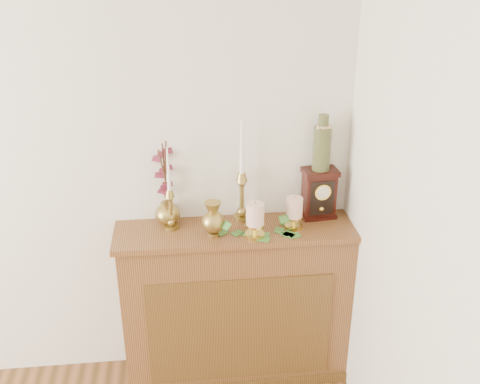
{
  "coord_description": "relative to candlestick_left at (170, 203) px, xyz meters",
  "views": [
    {
      "loc": [
        1.14,
        -0.39,
        2.3
      ],
      "look_at": [
        1.41,
        2.05,
        1.15
      ],
      "focal_mm": 42.0,
      "sensor_mm": 36.0,
      "label": 1
    }
  ],
  "objects": [
    {
      "name": "candlestick_left",
      "position": [
        0.0,
        0.0,
        0.0
      ],
      "size": [
        0.07,
        0.07,
        0.44
      ],
      "rotation": [
        0.0,
        0.0,
        0.33
      ],
      "color": "#A99143",
      "rests_on": "console_shelf"
    },
    {
      "name": "ceramic_vase",
      "position": [
        0.77,
        0.06,
        0.25
      ],
      "size": [
        0.09,
        0.09,
        0.29
      ],
      "rotation": [
        0.0,
        0.0,
        0.09
      ],
      "color": "#183122",
      "rests_on": "mantel_clock"
    },
    {
      "name": "ivy_garland",
      "position": [
        0.35,
        -0.1,
        -0.13
      ],
      "size": [
        0.42,
        0.23,
        0.09
      ],
      "rotation": [
        0.0,
        0.0,
        -0.26
      ],
      "color": "#3C752C",
      "rests_on": "console_shelf"
    },
    {
      "name": "ginger_jar",
      "position": [
        -0.02,
        0.08,
        0.07
      ],
      "size": [
        0.19,
        0.2,
        0.47
      ],
      "rotation": [
        0.0,
        0.0,
        -0.21
      ],
      "color": "#A99143",
      "rests_on": "console_shelf"
    },
    {
      "name": "mantel_clock",
      "position": [
        0.77,
        0.05,
        -0.01
      ],
      "size": [
        0.19,
        0.14,
        0.27
      ],
      "rotation": [
        0.0,
        0.0,
        0.09
      ],
      "color": "black",
      "rests_on": "console_shelf"
    },
    {
      "name": "bud_vase",
      "position": [
        0.21,
        -0.1,
        -0.05
      ],
      "size": [
        0.11,
        0.11,
        0.18
      ],
      "rotation": [
        0.0,
        0.0,
        -0.09
      ],
      "color": "#A99143",
      "rests_on": "console_shelf"
    },
    {
      "name": "pillar_candle_right",
      "position": [
        0.62,
        -0.06,
        -0.05
      ],
      "size": [
        0.09,
        0.09,
        0.18
      ],
      "rotation": [
        0.0,
        0.0,
        0.41
      ],
      "color": "#DBC14C",
      "rests_on": "console_shelf"
    },
    {
      "name": "pillar_candle_left",
      "position": [
        0.41,
        -0.12,
        -0.04
      ],
      "size": [
        0.1,
        0.1,
        0.19
      ],
      "rotation": [
        0.0,
        0.0,
        -0.17
      ],
      "color": "#DBC14C",
      "rests_on": "console_shelf"
    },
    {
      "name": "candlestick_center",
      "position": [
        0.36,
        0.06,
        0.03
      ],
      "size": [
        0.09,
        0.09,
        0.54
      ],
      "rotation": [
        0.0,
        0.0,
        -0.25
      ],
      "color": "#A99143",
      "rests_on": "console_shelf"
    },
    {
      "name": "console_shelf",
      "position": [
        0.33,
        -0.03,
        -0.64
      ],
      "size": [
        1.24,
        0.34,
        0.93
      ],
      "color": "brown",
      "rests_on": "ground"
    }
  ]
}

